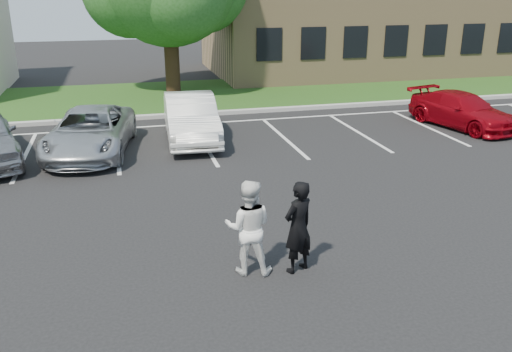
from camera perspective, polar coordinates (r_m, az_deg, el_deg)
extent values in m
plane|color=black|center=(10.92, 1.32, -7.91)|extent=(90.00, 90.00, 0.00)
cube|color=gray|center=(22.05, -7.21, 6.44)|extent=(40.00, 0.30, 0.15)
cube|color=#254712|center=(25.94, -8.40, 8.29)|extent=(44.00, 8.00, 0.08)
cube|color=silver|center=(18.27, -23.13, 1.99)|extent=(0.12, 5.20, 0.01)
cube|color=silver|center=(18.03, -14.34, 2.77)|extent=(0.12, 5.20, 0.01)
cube|color=silver|center=(18.23, -5.52, 3.48)|extent=(0.12, 5.20, 0.01)
cube|color=silver|center=(18.84, 2.93, 4.08)|extent=(0.12, 5.20, 0.01)
cube|color=silver|center=(19.84, 10.70, 4.56)|extent=(0.12, 5.20, 0.01)
cube|color=silver|center=(21.16, 17.63, 4.91)|extent=(0.12, 5.20, 0.01)
cube|color=silver|center=(22.75, 23.67, 5.16)|extent=(0.12, 5.20, 0.01)
cube|color=silver|center=(21.04, -2.93, 5.73)|extent=(34.00, 0.12, 0.01)
cube|color=tan|center=(35.49, 14.20, 17.38)|extent=(22.00, 10.00, 8.00)
cube|color=black|center=(27.47, 1.41, 13.67)|extent=(1.30, 0.06, 1.60)
cube|color=black|center=(28.18, 6.04, 13.72)|extent=(1.30, 0.06, 1.60)
cube|color=black|center=(29.06, 10.43, 13.69)|extent=(1.30, 0.06, 1.60)
cube|color=black|center=(30.09, 14.53, 13.60)|extent=(1.30, 0.06, 1.60)
cube|color=black|center=(31.25, 18.34, 13.44)|extent=(1.30, 0.06, 1.60)
cube|color=black|center=(32.54, 21.86, 13.25)|extent=(1.30, 0.06, 1.60)
cube|color=black|center=(33.93, 25.09, 13.03)|extent=(1.30, 0.06, 1.60)
cylinder|color=black|center=(26.70, -8.83, 11.98)|extent=(0.70, 0.70, 3.20)
imported|color=black|center=(9.88, 4.46, -5.38)|extent=(0.76, 0.66, 1.76)
imported|color=white|center=(9.81, -0.79, -5.42)|extent=(1.04, 0.91, 1.80)
imported|color=#B1B4B9|center=(17.66, -17.06, 4.48)|extent=(3.09, 5.30, 1.39)
imported|color=white|center=(18.46, -6.87, 6.08)|extent=(1.87, 4.75, 1.54)
imported|color=maroon|center=(21.49, 20.86, 6.48)|extent=(2.75, 4.62, 1.26)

